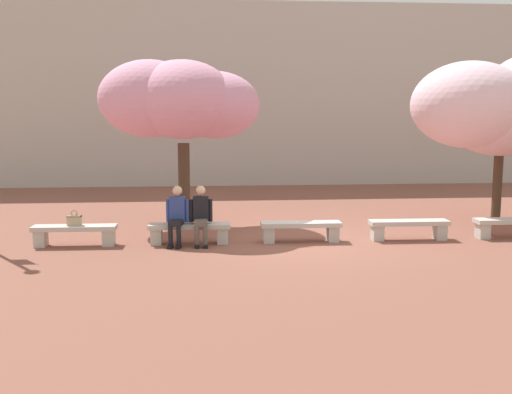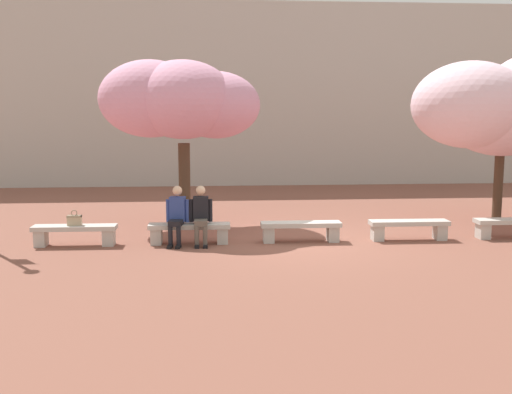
% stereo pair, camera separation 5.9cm
% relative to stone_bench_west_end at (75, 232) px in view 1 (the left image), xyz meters
% --- Properties ---
extents(ground_plane, '(100.00, 100.00, 0.00)m').
position_rel_stone_bench_west_end_xyz_m(ground_plane, '(4.97, 0.00, -0.30)').
color(ground_plane, brown).
extents(building_facade, '(28.00, 4.00, 7.11)m').
position_rel_stone_bench_west_end_xyz_m(building_facade, '(4.97, 12.45, 3.25)').
color(building_facade, '#B7B2A8').
rests_on(building_facade, ground).
extents(stone_bench_west_end, '(1.80, 0.45, 0.45)m').
position_rel_stone_bench_west_end_xyz_m(stone_bench_west_end, '(0.00, 0.00, 0.00)').
color(stone_bench_west_end, '#BCB7AD').
rests_on(stone_bench_west_end, ground).
extents(stone_bench_near_west, '(1.80, 0.45, 0.45)m').
position_rel_stone_bench_west_end_xyz_m(stone_bench_near_west, '(2.48, 0.00, 0.00)').
color(stone_bench_near_west, '#BCB7AD').
rests_on(stone_bench_near_west, ground).
extents(stone_bench_center, '(1.80, 0.45, 0.45)m').
position_rel_stone_bench_west_end_xyz_m(stone_bench_center, '(4.97, 0.00, 0.00)').
color(stone_bench_center, '#BCB7AD').
rests_on(stone_bench_center, ground).
extents(stone_bench_near_east, '(1.80, 0.45, 0.45)m').
position_rel_stone_bench_west_end_xyz_m(stone_bench_near_east, '(7.45, 0.00, 0.00)').
color(stone_bench_near_east, '#BCB7AD').
rests_on(stone_bench_near_east, ground).
extents(person_seated_left, '(0.51, 0.72, 1.29)m').
position_rel_stone_bench_west_end_xyz_m(person_seated_left, '(2.22, -0.05, 0.40)').
color(person_seated_left, black).
rests_on(person_seated_left, ground).
extents(person_seated_right, '(0.51, 0.68, 1.29)m').
position_rel_stone_bench_west_end_xyz_m(person_seated_right, '(2.74, -0.05, 0.40)').
color(person_seated_right, black).
rests_on(person_seated_right, ground).
extents(handbag, '(0.30, 0.15, 0.34)m').
position_rel_stone_bench_west_end_xyz_m(handbag, '(0.00, 0.01, 0.28)').
color(handbag, tan).
rests_on(handbag, stone_bench_west_end).
extents(cherry_tree_main, '(4.05, 2.89, 4.18)m').
position_rel_stone_bench_west_end_xyz_m(cherry_tree_main, '(2.25, 2.24, 2.86)').
color(cherry_tree_main, '#473323').
rests_on(cherry_tree_main, ground).
extents(cherry_tree_secondary, '(4.94, 3.30, 4.47)m').
position_rel_stone_bench_west_end_xyz_m(cherry_tree_secondary, '(10.69, 2.20, 2.81)').
color(cherry_tree_secondary, '#473323').
rests_on(cherry_tree_secondary, ground).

